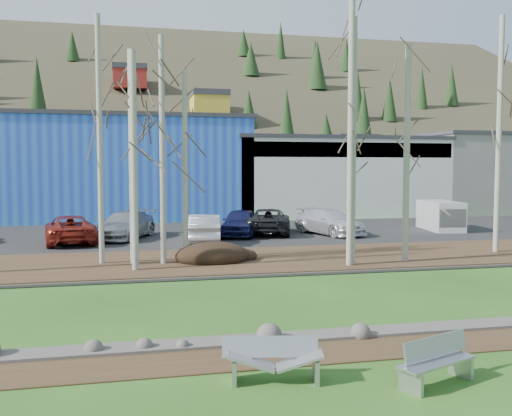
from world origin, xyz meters
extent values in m
plane|color=#244716|center=(0.00, 0.00, 0.00)|extent=(200.00, 200.00, 0.00)
cube|color=#382616|center=(0.00, 2.10, 0.01)|extent=(80.00, 1.80, 0.03)
cube|color=#382616|center=(0.00, 14.50, 0.07)|extent=(80.00, 7.00, 0.15)
cube|color=black|center=(0.00, 25.00, 0.07)|extent=(80.00, 14.00, 0.14)
cube|color=blue|center=(-6.00, 39.00, 4.00)|extent=(20.00, 12.00, 8.00)
cube|color=#333338|center=(-6.00, 39.00, 8.15)|extent=(20.40, 12.24, 0.30)
cube|color=silver|center=(12.00, 39.00, 3.25)|extent=(18.00, 12.00, 6.50)
cube|color=#333338|center=(12.00, 39.00, 6.65)|extent=(18.36, 12.24, 0.30)
cube|color=navy|center=(12.00, 33.10, 5.60)|extent=(17.64, 0.20, 1.20)
cube|color=slate|center=(28.00, 39.00, 3.50)|extent=(14.00, 12.00, 7.00)
cube|color=#333338|center=(28.00, 39.00, 7.15)|extent=(14.28, 12.24, 0.30)
cube|color=#A1A2A5|center=(-0.48, -0.54, 0.22)|extent=(0.27, 0.53, 0.43)
cube|color=#A1A2A5|center=(0.89, 0.00, 0.22)|extent=(0.27, 0.53, 0.43)
cube|color=#A1A2A5|center=(0.29, -0.07, 0.69)|extent=(1.68, 0.76, 0.39)
cube|color=#A1A2A5|center=(0.21, -0.27, 0.44)|extent=(1.82, 1.11, 0.05)
cube|color=#A1A2A5|center=(-3.54, 0.69, 0.23)|extent=(0.19, 0.58, 0.46)
cube|color=#A1A2A5|center=(-2.00, 0.39, 0.23)|extent=(0.19, 0.58, 0.46)
cube|color=#A1A2A5|center=(-2.82, 0.77, 0.63)|extent=(1.89, 0.57, 0.41)
cube|color=#9C9EA1|center=(-3.23, 0.63, 0.42)|extent=(1.00, 0.69, 0.34)
cube|color=#9C9EA1|center=(-2.31, 0.45, 0.42)|extent=(1.00, 0.69, 0.34)
ellipsoid|color=black|center=(-2.02, 14.15, 0.46)|extent=(3.16, 2.23, 0.62)
cylinder|color=beige|center=(-6.62, 14.73, 5.30)|extent=(0.22, 0.22, 10.30)
cylinder|color=beige|center=(-5.29, 14.40, 4.58)|extent=(0.32, 0.32, 8.85)
cylinder|color=beige|center=(-4.09, 14.06, 4.86)|extent=(0.24, 0.24, 9.42)
cylinder|color=beige|center=(-5.26, 12.81, 4.40)|extent=(0.26, 0.26, 8.51)
cylinder|color=beige|center=(-3.14, 14.22, 4.19)|extent=(0.22, 0.22, 8.07)
cylinder|color=beige|center=(3.55, 12.11, 5.20)|extent=(0.21, 0.21, 10.10)
cylinder|color=beige|center=(3.36, 11.98, 6.12)|extent=(0.26, 0.26, 11.94)
cylinder|color=beige|center=(6.09, 12.43, 4.75)|extent=(0.27, 0.27, 9.20)
cylinder|color=beige|center=(11.62, 13.99, 5.71)|extent=(0.25, 0.25, 11.12)
imported|color=maroon|center=(-8.56, 21.78, 0.88)|extent=(3.20, 5.65, 1.49)
imported|color=gray|center=(-5.70, 23.12, 0.91)|extent=(4.01, 5.71, 1.54)
imported|color=#17194A|center=(0.92, 22.96, 0.94)|extent=(3.32, 5.06, 1.60)
imported|color=silver|center=(-1.54, 20.50, 0.90)|extent=(2.15, 4.78, 1.52)
imported|color=black|center=(2.82, 23.66, 0.91)|extent=(3.96, 6.04, 1.55)
imported|color=silver|center=(6.33, 22.57, 0.90)|extent=(3.66, 5.63, 1.52)
cube|color=silver|center=(14.24, 23.41, 1.07)|extent=(2.48, 4.49, 1.86)
cube|color=black|center=(13.94, 21.75, 1.07)|extent=(1.81, 1.16, 1.15)
camera|label=1|loc=(-5.49, -9.88, 4.13)|focal=40.00mm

